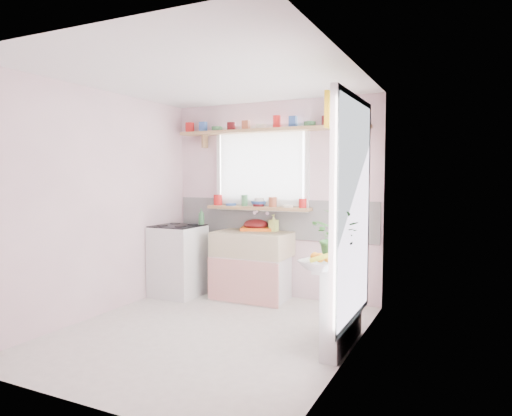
% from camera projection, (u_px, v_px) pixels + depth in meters
% --- Properties ---
extents(room, '(3.20, 3.20, 3.20)m').
position_uv_depth(room, '(302.00, 193.00, 4.92)').
color(room, silver).
rests_on(room, ground).
extents(sink_unit, '(0.95, 0.65, 1.11)m').
position_uv_depth(sink_unit, '(252.00, 265.00, 5.72)').
color(sink_unit, white).
rests_on(sink_unit, ground).
extents(cooker, '(0.58, 0.58, 0.93)m').
position_uv_depth(cooker, '(178.00, 260.00, 5.91)').
color(cooker, white).
rests_on(cooker, ground).
extents(radiator_ledge, '(0.22, 0.95, 0.78)m').
position_uv_depth(radiator_ledge, '(342.00, 304.00, 4.12)').
color(radiator_ledge, white).
rests_on(radiator_ledge, ground).
extents(windowsill, '(1.40, 0.22, 0.04)m').
position_uv_depth(windowsill, '(258.00, 208.00, 5.84)').
color(windowsill, tan).
rests_on(windowsill, room).
extents(pine_shelf, '(2.52, 0.24, 0.04)m').
position_uv_depth(pine_shelf, '(269.00, 130.00, 5.70)').
color(pine_shelf, tan).
rests_on(pine_shelf, room).
extents(shelf_crockery, '(2.47, 0.11, 0.12)m').
position_uv_depth(shelf_crockery, '(266.00, 125.00, 5.71)').
color(shelf_crockery, red).
rests_on(shelf_crockery, pine_shelf).
extents(sill_crockery, '(1.35, 0.11, 0.12)m').
position_uv_depth(sill_crockery, '(257.00, 202.00, 5.84)').
color(sill_crockery, red).
rests_on(sill_crockery, windowsill).
extents(dish_tray, '(0.48, 0.42, 0.04)m').
position_uv_depth(dish_tray, '(257.00, 229.00, 5.89)').
color(dish_tray, orange).
rests_on(dish_tray, sink_unit).
extents(colander, '(0.40, 0.40, 0.15)m').
position_uv_depth(colander, '(256.00, 225.00, 5.89)').
color(colander, '#520E0F').
rests_on(colander, sink_unit).
extents(jade_plant, '(0.52, 0.48, 0.49)m').
position_uv_depth(jade_plant, '(339.00, 237.00, 3.97)').
color(jade_plant, '#36712D').
rests_on(jade_plant, radiator_ledge).
extents(fruit_bowl, '(0.41, 0.41, 0.08)m').
position_uv_depth(fruit_bowl, '(320.00, 265.00, 3.76)').
color(fruit_bowl, silver).
rests_on(fruit_bowl, radiator_ledge).
extents(herb_pot, '(0.12, 0.10, 0.19)m').
position_uv_depth(herb_pot, '(334.00, 259.00, 3.71)').
color(herb_pot, '#336428').
rests_on(herb_pot, radiator_ledge).
extents(soap_bottle_sink, '(0.11, 0.11, 0.21)m').
position_uv_depth(soap_bottle_sink, '(274.00, 223.00, 5.77)').
color(soap_bottle_sink, '#C1D25D').
rests_on(soap_bottle_sink, sink_unit).
extents(sill_cup, '(0.15, 0.15, 0.11)m').
position_uv_depth(sill_cup, '(260.00, 202.00, 5.89)').
color(sill_cup, white).
rests_on(sill_cup, windowsill).
extents(sill_bowl, '(0.23, 0.23, 0.07)m').
position_uv_depth(sill_bowl, '(259.00, 204.00, 5.90)').
color(sill_bowl, '#2F549A').
rests_on(sill_bowl, windowsill).
extents(shelf_vase, '(0.17, 0.17, 0.14)m').
position_uv_depth(shelf_vase, '(331.00, 119.00, 5.29)').
color(shelf_vase, '#AA6634').
rests_on(shelf_vase, pine_shelf).
extents(cooker_bottle, '(0.10, 0.10, 0.21)m').
position_uv_depth(cooker_bottle, '(201.00, 216.00, 5.97)').
color(cooker_bottle, '#40814D').
rests_on(cooker_bottle, cooker).
extents(fruit, '(0.20, 0.14, 0.10)m').
position_uv_depth(fruit, '(321.00, 257.00, 3.76)').
color(fruit, orange).
rests_on(fruit, fruit_bowl).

